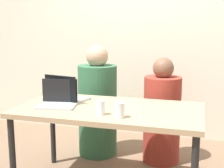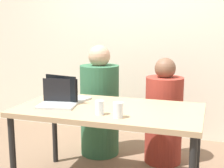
# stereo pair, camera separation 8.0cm
# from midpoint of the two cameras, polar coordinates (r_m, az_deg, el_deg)

# --- Properties ---
(back_wall) EXTENTS (4.50, 0.10, 2.51)m
(back_wall) POSITION_cam_midpoint_polar(r_m,az_deg,el_deg) (3.89, 5.33, 8.95)
(back_wall) COLOR silver
(back_wall) RESTS_ON ground
(desk) EXTENTS (1.49, 0.79, 0.71)m
(desk) POSITION_cam_midpoint_polar(r_m,az_deg,el_deg) (2.54, -1.41, -5.74)
(desk) COLOR tan
(desk) RESTS_ON ground
(person_on_left) EXTENTS (0.43, 0.43, 1.17)m
(person_on_left) POSITION_cam_midpoint_polar(r_m,az_deg,el_deg) (3.32, -3.35, -4.15)
(person_on_left) COLOR #2F6241
(person_on_left) RESTS_ON ground
(person_on_right) EXTENTS (0.40, 0.40, 1.06)m
(person_on_right) POSITION_cam_midpoint_polar(r_m,az_deg,el_deg) (3.18, 8.39, -5.84)
(person_on_right) COLOR #9C3327
(person_on_right) RESTS_ON ground
(laptop_front_left) EXTENTS (0.33, 0.27, 0.21)m
(laptop_front_left) POSITION_cam_midpoint_polar(r_m,az_deg,el_deg) (2.61, -10.73, -2.95)
(laptop_front_left) COLOR #B0B9BA
(laptop_front_left) RESTS_ON desk
(laptop_back_left) EXTENTS (0.36, 0.31, 0.24)m
(laptop_back_left) POSITION_cam_midpoint_polar(r_m,az_deg,el_deg) (2.77, -9.23, -2.03)
(laptop_back_left) COLOR #B0B5B3
(laptop_back_left) RESTS_ON desk
(water_glass_right) EXTENTS (0.07, 0.07, 0.11)m
(water_glass_right) POSITION_cam_midpoint_polar(r_m,az_deg,el_deg) (2.24, 0.40, -4.97)
(water_glass_right) COLOR white
(water_glass_right) RESTS_ON desk
(water_glass_center) EXTENTS (0.06, 0.06, 0.11)m
(water_glass_center) POSITION_cam_midpoint_polar(r_m,az_deg,el_deg) (2.32, -3.00, -4.53)
(water_glass_center) COLOR silver
(water_glass_center) RESTS_ON desk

